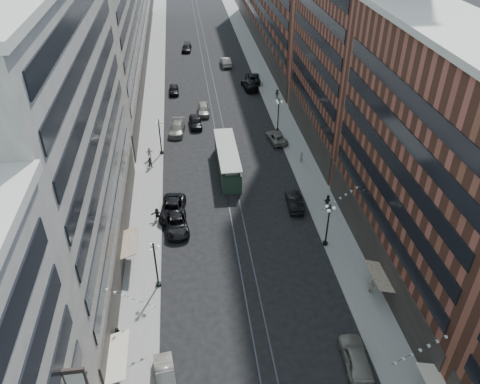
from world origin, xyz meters
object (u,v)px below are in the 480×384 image
lamppost_sw_mid (160,135)px  streetcar (227,160)px  pedestrian_4 (371,286)px  car_13 (195,122)px  lamppost_sw_far (156,263)px  car_12 (250,85)px  pedestrian_9 (277,94)px  pedestrian_8 (301,157)px  pedestrian_extra_0 (150,162)px  car_10 (294,201)px  pedestrian_5 (157,214)px  pedestrian_6 (150,153)px  car_extra_2 (203,109)px  car_9 (174,90)px  car_extra_0 (187,48)px  car_11 (276,137)px  car_1 (166,377)px  pedestrian_2 (118,335)px  pedestrian_extra_1 (262,83)px  car_2 (176,224)px  car_extra_1 (253,78)px  pedestrian_7 (327,201)px  lamppost_se_far (328,223)px  car_14 (226,62)px  car_4 (356,358)px  car_8 (177,128)px  car_7 (172,209)px

lamppost_sw_mid → streetcar: lamppost_sw_mid is taller
pedestrian_4 → car_13: (-15.45, 39.08, -0.16)m
pedestrian_4 → lamppost_sw_far: bearing=58.3°
car_12 → pedestrian_9: bearing=123.0°
pedestrian_8 → pedestrian_extra_0: (-21.38, 1.16, -0.02)m
car_10 → pedestrian_5: size_ratio=3.05×
pedestrian_6 → car_extra_2: bearing=-127.7°
pedestrian_5 → pedestrian_9: 40.18m
car_9 → car_extra_0: car_9 is taller
car_11 → pedestrian_6: 19.54m
lamppost_sw_far → pedestrian_4: bearing=-9.7°
car_9 → pedestrian_8: 33.24m
pedestrian_8 → car_extra_2: size_ratio=0.34×
car_1 → pedestrian_2: bearing=124.8°
car_10 → car_9: bearing=-65.6°
car_extra_0 → pedestrian_extra_1: 27.96m
pedestrian_2 → car_2: bearing=49.7°
car_13 → pedestrian_9: 18.16m
car_extra_1 → pedestrian_7: bearing=98.6°
lamppost_sw_far → pedestrian_5: bearing=91.6°
lamppost_se_far → car_extra_1: lamppost_se_far is taller
car_extra_0 → car_extra_1: (12.39, -21.23, 0.08)m
car_1 → pedestrian_5: size_ratio=2.77×
car_2 → car_14: car_14 is taller
car_12 → pedestrian_7: 39.81m
car_extra_0 → pedestrian_extra_1: size_ratio=2.95×
lamppost_sw_far → car_extra_2: lamppost_sw_far is taller
lamppost_se_far → lamppost_sw_far: bearing=-167.7°
car_10 → car_13: size_ratio=1.01×
lamppost_sw_far → pedestrian_extra_0: size_ratio=3.27×
pedestrian_4 → car_10: bearing=-6.3°
car_14 → car_12: bearing=100.3°
car_14 → pedestrian_7: bearing=94.6°
lamppost_sw_far → car_12: 53.04m
pedestrian_6 → car_extra_1: bearing=-131.4°
car_13 → car_4: bearing=-78.9°
car_10 → pedestrian_5: 16.89m
car_8 → pedestrian_6: pedestrian_6 is taller
lamppost_sw_far → car_13: size_ratio=1.14×
car_4 → car_8: 47.05m
car_extra_2 → car_extra_1: bearing=55.1°
car_2 → pedestrian_2: bearing=-113.8°
car_7 → car_extra_2: car_extra_2 is taller
car_12 → lamppost_sw_far: bearing=65.5°
car_4 → car_10: size_ratio=1.07×
car_4 → car_extra_2: size_ratio=1.04×
pedestrian_9 → pedestrian_extra_1: (-1.95, 5.60, 0.05)m
pedestrian_2 → lamppost_se_far: bearing=4.3°
car_2 → car_4: 25.04m
lamppost_sw_far → pedestrian_6: (-1.65, 25.51, -2.00)m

